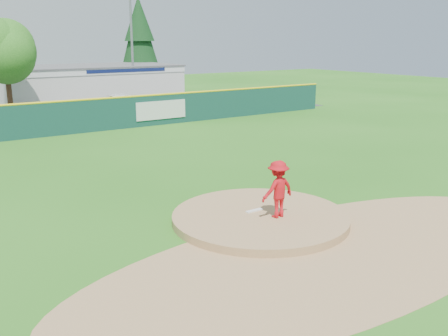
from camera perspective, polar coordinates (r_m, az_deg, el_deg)
ground at (r=15.73m, az=4.15°, el=-6.10°), size 120.00×120.00×0.00m
pitchers_mound at (r=15.73m, az=4.15°, el=-6.10°), size 5.50×5.50×0.50m
pitching_rubber at (r=15.86m, az=3.49°, el=-4.88°), size 0.60×0.15×0.04m
infield_dirt_arc at (r=13.69m, az=12.08°, el=-9.61°), size 15.40×15.40×0.01m
parking_lot at (r=39.95m, az=-20.82°, el=5.63°), size 44.00×16.00×0.02m
pitcher at (r=15.18m, az=6.18°, el=-2.41°), size 1.16×0.69×1.76m
van at (r=39.64m, az=-11.20°, el=7.29°), size 5.46×3.18×1.43m
pool_building_grp at (r=46.22m, az=-15.26°, el=9.21°), size 15.20×8.20×3.31m
fence_banners at (r=30.75m, az=-19.42°, el=5.22°), size 18.23×0.04×1.20m
outfield_fence at (r=31.20m, az=-16.94°, el=5.71°), size 40.00×0.14×2.07m
deciduous_tree at (r=37.20m, az=-23.73°, el=11.82°), size 5.60×5.60×7.36m
conifer_tree at (r=52.42m, az=-9.63°, el=14.33°), size 4.40×4.40×9.50m
light_pole_right at (r=44.39m, az=-10.50°, el=14.30°), size 1.75×0.25×10.00m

